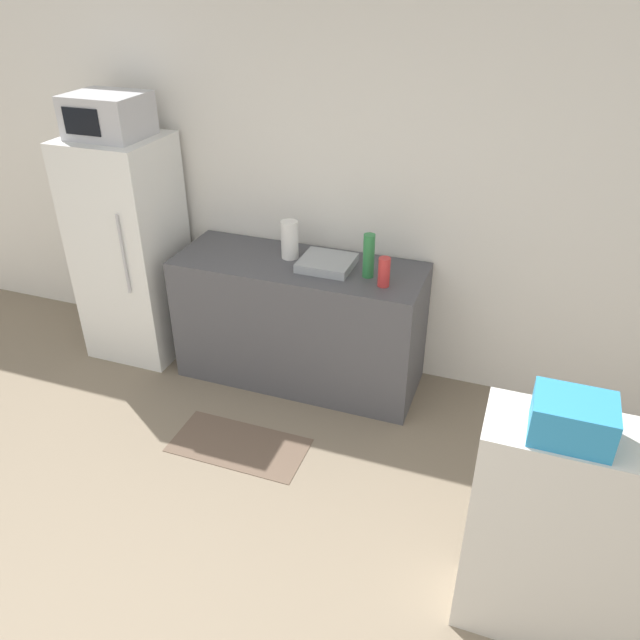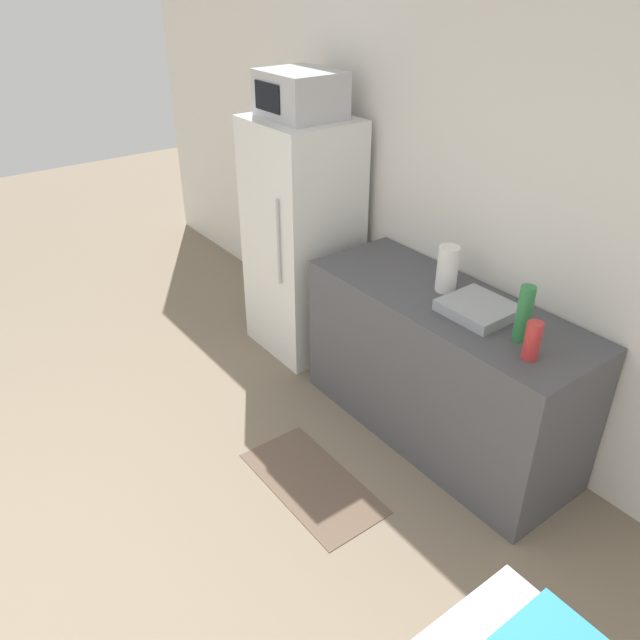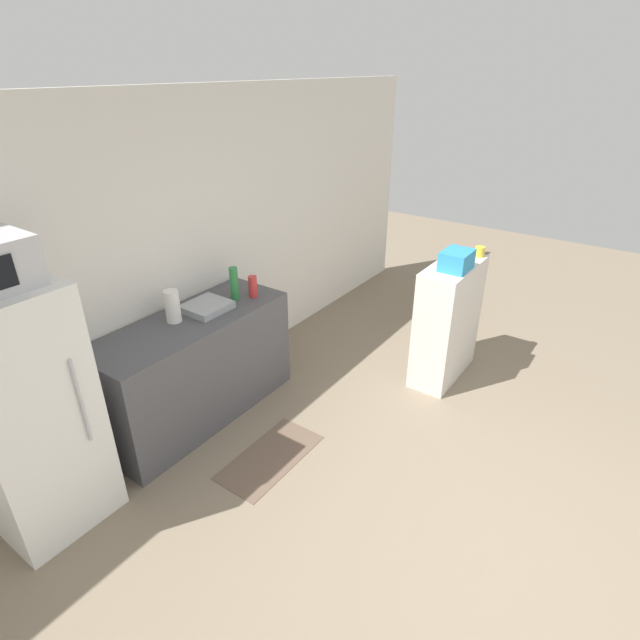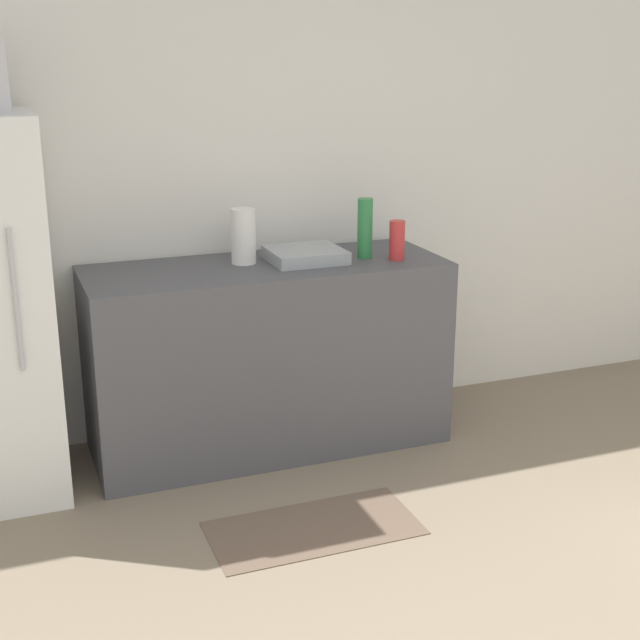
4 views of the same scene
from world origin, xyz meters
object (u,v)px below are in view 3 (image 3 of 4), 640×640
at_px(bottle_tall, 234,284).
at_px(basket, 457,260).
at_px(refrigerator, 28,415).
at_px(bottle_short, 253,287).
at_px(paper_towel_roll, 173,306).
at_px(jar, 480,252).

relative_size(bottle_tall, basket, 0.97).
height_order(refrigerator, bottle_short, refrigerator).
height_order(bottle_short, paper_towel_roll, paper_towel_roll).
bearing_deg(refrigerator, paper_towel_roll, 4.61).
bearing_deg(bottle_tall, paper_towel_roll, 170.30).
distance_m(refrigerator, bottle_short, 1.96).
distance_m(refrigerator, basket, 3.39).
height_order(refrigerator, paper_towel_roll, refrigerator).
bearing_deg(bottle_short, jar, -43.55).
distance_m(bottle_tall, bottle_short, 0.17).
xyz_separation_m(bottle_tall, bottle_short, (0.13, -0.09, -0.05)).
bearing_deg(bottle_short, refrigerator, 177.24).
bearing_deg(refrigerator, jar, -23.95).
distance_m(bottle_tall, basket, 1.92).
bearing_deg(refrigerator, bottle_short, -2.76).
height_order(bottle_tall, jar, jar).
relative_size(basket, jar, 3.20).
bearing_deg(jar, refrigerator, 156.05).
xyz_separation_m(refrigerator, basket, (3.02, -1.48, 0.40)).
distance_m(refrigerator, jar, 3.81).
height_order(refrigerator, basket, refrigerator).
relative_size(basket, paper_towel_roll, 1.14).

